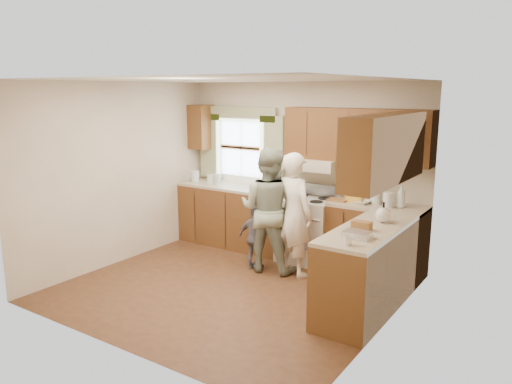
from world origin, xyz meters
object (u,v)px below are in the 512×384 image
Objects in this scene: woman_left at (294,215)px; child at (256,238)px; stove at (308,229)px; woman_right at (268,210)px.

woman_left is 1.85× the size of child.
child is at bearing -121.01° from stove.
child is (-0.15, -0.08, -0.40)m from woman_right.
woman_left is 0.37m from woman_right.
woman_left reaches higher than stove.
woman_right is at bearing -156.80° from child.
stove reaches higher than child.
woman_right is 1.91× the size of child.
stove is 0.78m from woman_right.
woman_right is at bearing -113.42° from stove.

